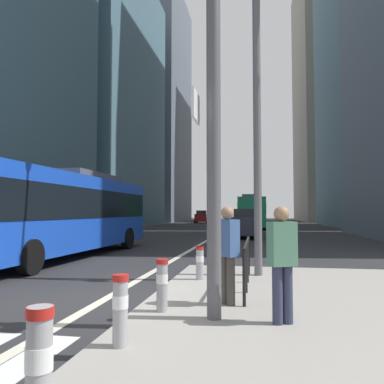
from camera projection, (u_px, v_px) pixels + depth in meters
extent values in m
plane|color=#28282B|center=(215.00, 236.00, 27.52)|extent=(160.00, 160.00, 0.00)
cube|color=beige|center=(226.00, 230.00, 37.37)|extent=(0.20, 80.00, 0.01)
cube|color=slate|center=(98.00, 98.00, 46.69)|extent=(11.63, 21.17, 31.13)
cube|color=slate|center=(153.00, 108.00, 71.88)|extent=(11.22, 19.18, 42.34)
cube|color=slate|center=(373.00, 22.00, 46.51)|extent=(10.78, 21.31, 49.42)
cube|color=gray|center=(329.00, 94.00, 74.89)|extent=(11.65, 24.97, 49.43)
cube|color=blue|center=(63.00, 213.00, 14.70)|extent=(2.74, 12.04, 2.75)
cube|color=black|center=(63.00, 204.00, 14.71)|extent=(2.78, 11.80, 1.10)
cube|color=#4C4C51|center=(85.00, 177.00, 16.54)|extent=(1.84, 4.35, 0.30)
cylinder|color=black|center=(30.00, 257.00, 10.64)|extent=(0.32, 1.01, 1.00)
cylinder|color=black|center=(128.00, 238.00, 18.17)|extent=(0.32, 1.01, 1.00)
cylinder|color=black|center=(81.00, 238.00, 18.62)|extent=(0.32, 1.01, 1.00)
cylinder|color=black|center=(10.00, 249.00, 14.85)|extent=(0.23, 0.64, 0.64)
cube|color=#198456|center=(251.00, 212.00, 39.15)|extent=(2.76, 10.84, 2.75)
cube|color=black|center=(251.00, 209.00, 39.17)|extent=(2.79, 10.63, 1.10)
cube|color=#4C4C51|center=(251.00, 196.00, 37.63)|extent=(1.84, 3.92, 0.30)
cylinder|color=black|center=(240.00, 223.00, 42.67)|extent=(0.32, 1.01, 1.00)
cylinder|color=black|center=(262.00, 223.00, 42.33)|extent=(0.32, 1.01, 1.00)
cylinder|color=black|center=(239.00, 225.00, 35.85)|extent=(0.32, 1.01, 1.00)
cylinder|color=black|center=(265.00, 225.00, 35.51)|extent=(0.32, 1.01, 1.00)
cube|color=#198456|center=(253.00, 212.00, 61.97)|extent=(2.63, 10.55, 2.75)
cube|color=black|center=(253.00, 210.00, 61.99)|extent=(2.66, 10.34, 1.10)
cube|color=#4C4C51|center=(253.00, 202.00, 60.50)|extent=(1.80, 3.81, 0.30)
cylinder|color=black|center=(247.00, 219.00, 65.43)|extent=(0.31, 1.00, 1.00)
cylinder|color=black|center=(261.00, 219.00, 65.00)|extent=(0.31, 1.00, 1.00)
cylinder|color=black|center=(245.00, 220.00, 58.81)|extent=(0.31, 1.00, 1.00)
cylinder|color=black|center=(261.00, 220.00, 58.38)|extent=(0.31, 1.00, 1.00)
cube|color=maroon|center=(202.00, 217.00, 59.02)|extent=(1.94, 4.25, 1.10)
cube|color=black|center=(202.00, 212.00, 59.21)|extent=(1.58, 2.31, 0.52)
cylinder|color=black|center=(207.00, 221.00, 57.47)|extent=(0.24, 0.65, 0.64)
cylinder|color=black|center=(195.00, 221.00, 57.70)|extent=(0.24, 0.65, 0.64)
cylinder|color=black|center=(208.00, 221.00, 60.28)|extent=(0.24, 0.65, 0.64)
cylinder|color=black|center=(197.00, 221.00, 60.52)|extent=(0.24, 0.65, 0.64)
cube|color=#232838|center=(246.00, 225.00, 25.73)|extent=(1.84, 4.28, 1.10)
cube|color=black|center=(246.00, 213.00, 25.62)|extent=(1.53, 2.32, 0.52)
cylinder|color=black|center=(234.00, 232.00, 27.29)|extent=(0.23, 0.64, 0.64)
cylinder|color=black|center=(260.00, 232.00, 26.96)|extent=(0.23, 0.64, 0.64)
cylinder|color=black|center=(231.00, 234.00, 24.44)|extent=(0.23, 0.64, 0.64)
cylinder|color=black|center=(260.00, 235.00, 24.11)|extent=(0.23, 0.64, 0.64)
cylinder|color=#515156|center=(214.00, 122.00, 5.93)|extent=(0.22, 0.22, 6.00)
cube|color=white|center=(196.00, 107.00, 5.81)|extent=(0.04, 0.60, 0.44)
cylinder|color=#56565B|center=(257.00, 119.00, 9.94)|extent=(0.20, 0.20, 8.00)
cylinder|color=#99999E|center=(39.00, 375.00, 2.68)|extent=(0.18, 0.18, 0.94)
cylinder|color=white|center=(39.00, 358.00, 2.69)|extent=(0.19, 0.19, 0.17)
cylinder|color=#B21E19|center=(40.00, 312.00, 2.71)|extent=(0.20, 0.20, 0.08)
cylinder|color=#99999E|center=(120.00, 310.00, 4.60)|extent=(0.18, 0.18, 0.86)
cylinder|color=white|center=(120.00, 302.00, 4.61)|extent=(0.19, 0.19, 0.15)
cylinder|color=#B21E19|center=(121.00, 278.00, 4.62)|extent=(0.20, 0.20, 0.08)
cylinder|color=#99999E|center=(162.00, 285.00, 6.23)|extent=(0.18, 0.18, 0.84)
cylinder|color=white|center=(162.00, 279.00, 6.23)|extent=(0.19, 0.19, 0.15)
cylinder|color=#B21E19|center=(162.00, 261.00, 6.25)|extent=(0.20, 0.20, 0.08)
cylinder|color=#99999E|center=(200.00, 263.00, 9.15)|extent=(0.18, 0.18, 0.78)
cylinder|color=white|center=(200.00, 259.00, 9.15)|extent=(0.19, 0.19, 0.14)
cylinder|color=#B21E19|center=(200.00, 248.00, 9.16)|extent=(0.20, 0.20, 0.08)
cylinder|color=black|center=(244.00, 278.00, 6.55)|extent=(0.06, 0.06, 0.95)
cylinder|color=black|center=(246.00, 269.00, 7.66)|extent=(0.06, 0.06, 0.95)
cylinder|color=black|center=(247.00, 261.00, 8.76)|extent=(0.06, 0.06, 0.95)
cylinder|color=black|center=(249.00, 256.00, 9.87)|extent=(0.06, 0.06, 0.95)
cylinder|color=black|center=(247.00, 242.00, 8.23)|extent=(0.06, 3.37, 0.06)
cylinder|color=#2D334C|center=(277.00, 295.00, 5.52)|extent=(0.15, 0.15, 0.83)
cylinder|color=#2D334C|center=(288.00, 294.00, 5.56)|extent=(0.15, 0.15, 0.83)
cube|color=#4C7F66|center=(282.00, 244.00, 5.58)|extent=(0.44, 0.37, 0.64)
sphere|color=#9E7556|center=(282.00, 214.00, 5.60)|extent=(0.23, 0.23, 0.23)
cylinder|color=#423D38|center=(224.00, 280.00, 6.74)|extent=(0.15, 0.15, 0.83)
cylinder|color=#423D38|center=(231.00, 281.00, 6.62)|extent=(0.15, 0.15, 0.83)
cube|color=#38568E|center=(227.00, 238.00, 6.72)|extent=(0.44, 0.43, 0.64)
sphere|color=#9E7556|center=(227.00, 213.00, 6.74)|extent=(0.23, 0.23, 0.23)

